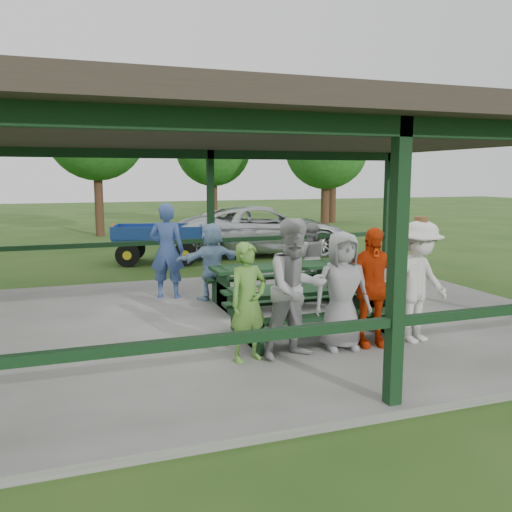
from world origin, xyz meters
name	(u,v)px	position (x,y,z in m)	size (l,w,h in m)	color
ground	(267,322)	(0.00, 0.00, 0.00)	(90.00, 90.00, 0.00)	#244A17
concrete_slab	(267,320)	(0.00, 0.00, 0.05)	(10.00, 8.00, 0.10)	#63635E
pavilion_structure	(268,136)	(0.00, 0.00, 3.17)	(10.60, 8.60, 3.24)	black
picnic_table_near	(313,304)	(0.30, -1.20, 0.57)	(2.53, 1.39, 0.75)	black
picnic_table_far	(276,280)	(0.48, 0.80, 0.57)	(2.44, 1.39, 0.75)	black
table_setting	(315,284)	(0.34, -1.18, 0.88)	(2.36, 0.45, 0.10)	white
contestant_green	(248,302)	(-1.02, -2.00, 0.89)	(0.57, 0.38, 1.57)	#558B33
contestant_grey_left	(296,289)	(-0.38, -2.08, 1.03)	(0.91, 0.71, 1.87)	#99999B
contestant_grey_mid	(342,291)	(0.37, -1.96, 0.93)	(0.81, 0.53, 1.66)	gray
contestant_red	(371,287)	(0.83, -1.96, 0.95)	(1.00, 0.42, 1.71)	#C12E07
contestant_white_fedora	(418,282)	(1.58, -2.03, 0.99)	(1.28, 0.92, 1.84)	silver
spectator_lblue	(212,261)	(-0.55, 1.66, 0.86)	(1.40, 0.45, 1.51)	#88ADD2
spectator_blue	(167,251)	(-1.35, 2.09, 1.05)	(0.69, 0.45, 1.89)	#395495
spectator_grey	(310,257)	(1.58, 1.69, 0.82)	(0.70, 0.55, 1.44)	gray
pickup_truck	(264,230)	(2.83, 7.82, 0.77)	(2.57, 5.57, 1.55)	silver
farm_trailer	(159,243)	(-0.71, 7.10, 0.59)	(3.43, 2.00, 1.19)	#1B4097
tree_left	(96,131)	(-1.87, 15.00, 4.33)	(4.09, 4.09, 6.39)	#372316
tree_mid	(213,149)	(3.56, 16.87, 3.77)	(3.57, 3.57, 5.57)	#372316
tree_right	(326,148)	(7.15, 12.11, 3.65)	(3.46, 3.46, 5.40)	#372316
tree_far_right	(334,153)	(10.38, 17.67, 3.69)	(3.49, 3.49, 5.46)	#372316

